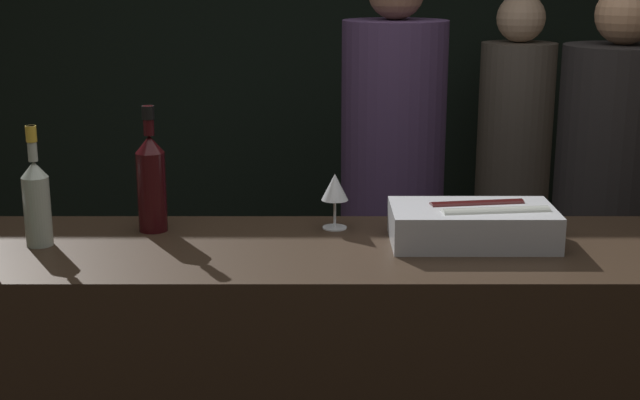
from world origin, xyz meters
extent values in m
cube|color=black|center=(0.00, 2.47, 1.40)|extent=(6.40, 0.06, 2.80)
cube|color=#B7BABF|center=(0.42, 0.33, 1.07)|extent=(0.44, 0.25, 0.10)
cylinder|color=#B2B7AD|center=(0.47, 0.29, 1.10)|extent=(0.29, 0.10, 0.07)
cylinder|color=#380F0F|center=(0.43, 0.37, 1.10)|extent=(0.27, 0.11, 0.07)
cylinder|color=silver|center=(0.05, 0.47, 1.02)|extent=(0.07, 0.07, 0.00)
cylinder|color=silver|center=(0.05, 0.47, 1.07)|extent=(0.01, 0.01, 0.08)
cone|color=silver|center=(0.05, 0.47, 1.14)|extent=(0.08, 0.08, 0.08)
cylinder|color=black|center=(-0.47, 0.44, 1.13)|extent=(0.08, 0.08, 0.23)
cone|color=black|center=(-0.47, 0.44, 1.27)|extent=(0.08, 0.08, 0.05)
cylinder|color=black|center=(-0.47, 0.44, 1.34)|extent=(0.03, 0.03, 0.08)
cylinder|color=black|center=(-0.47, 0.44, 1.36)|extent=(0.03, 0.03, 0.04)
cylinder|color=#9EA899|center=(-0.75, 0.31, 1.12)|extent=(0.07, 0.07, 0.19)
cone|color=#9EA899|center=(-0.75, 0.31, 1.23)|extent=(0.07, 0.07, 0.04)
cylinder|color=#9EA899|center=(-0.75, 0.31, 1.30)|extent=(0.02, 0.02, 0.09)
cylinder|color=gold|center=(-0.75, 0.31, 1.33)|extent=(0.03, 0.03, 0.04)
cube|color=black|center=(1.07, 1.16, 0.39)|extent=(0.31, 0.23, 0.77)
cylinder|color=black|center=(1.07, 1.16, 1.13)|extent=(0.41, 0.41, 0.71)
sphere|color=tan|center=(1.07, 1.16, 1.59)|extent=(0.21, 0.21, 0.21)
cube|color=black|center=(0.28, 1.34, 0.41)|extent=(0.30, 0.22, 0.82)
cylinder|color=#473356|center=(0.28, 1.34, 1.19)|extent=(0.39, 0.39, 0.74)
cube|color=black|center=(0.87, 1.93, 0.37)|extent=(0.25, 0.18, 0.74)
cylinder|color=#60564C|center=(0.87, 1.93, 1.08)|extent=(0.33, 0.33, 0.69)
sphere|color=beige|center=(0.87, 1.93, 1.53)|extent=(0.21, 0.21, 0.21)
camera|label=1|loc=(0.01, -1.98, 1.74)|focal=50.00mm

